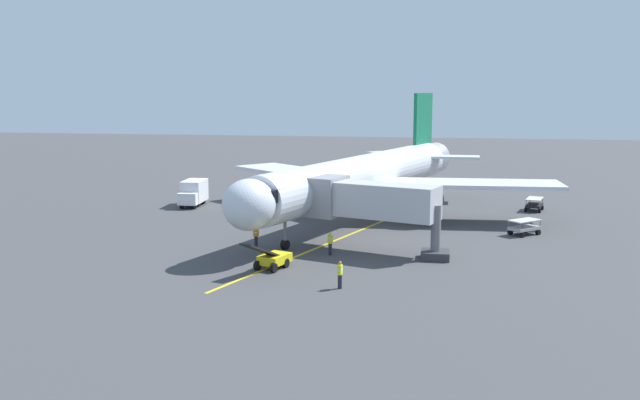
# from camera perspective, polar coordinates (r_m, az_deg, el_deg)

# --- Properties ---
(ground_plane) EXTENTS (220.00, 220.00, 0.00)m
(ground_plane) POSITION_cam_1_polar(r_m,az_deg,el_deg) (66.01, 2.41, -1.48)
(ground_plane) COLOR #424244
(apron_lead_in_line) EXTENTS (13.05, 37.96, 0.01)m
(apron_lead_in_line) POSITION_cam_1_polar(r_m,az_deg,el_deg) (59.25, 2.71, -2.69)
(apron_lead_in_line) COLOR yellow
(apron_lead_in_line) RESTS_ON ground
(airplane) EXTENTS (32.97, 39.20, 11.50)m
(airplane) POSITION_cam_1_polar(r_m,az_deg,el_deg) (64.73, 3.52, 1.89)
(airplane) COLOR silver
(airplane) RESTS_ON ground
(jet_bridge) EXTENTS (11.36, 6.08, 5.40)m
(jet_bridge) POSITION_cam_1_polar(r_m,az_deg,el_deg) (52.39, 3.58, -0.08)
(jet_bridge) COLOR #B7B7BC
(jet_bridge) RESTS_ON ground
(ground_crew_marshaller) EXTENTS (0.32, 0.44, 1.71)m
(ground_crew_marshaller) POSITION_cam_1_polar(r_m,az_deg,el_deg) (42.94, 1.62, -6.03)
(ground_crew_marshaller) COLOR #23232D
(ground_crew_marshaller) RESTS_ON ground
(ground_crew_wing_walker) EXTENTS (0.45, 0.47, 1.71)m
(ground_crew_wing_walker) POSITION_cam_1_polar(r_m,az_deg,el_deg) (51.38, 0.83, -3.51)
(ground_crew_wing_walker) COLOR #23232D
(ground_crew_wing_walker) RESTS_ON ground
(ground_crew_loader) EXTENTS (0.43, 0.30, 1.71)m
(ground_crew_loader) POSITION_cam_1_polar(r_m,az_deg,el_deg) (53.97, -5.20, -2.93)
(ground_crew_loader) COLOR #23232D
(ground_crew_loader) RESTS_ON ground
(box_truck_near_nose) EXTENTS (2.20, 4.70, 2.62)m
(box_truck_near_nose) POSITION_cam_1_polar(r_m,az_deg,el_deg) (73.73, -10.22, 0.59)
(box_truck_near_nose) COLOR white
(box_truck_near_nose) RESTS_ON ground
(baggage_cart_portside) EXTENTS (2.85, 2.80, 1.27)m
(baggage_cart_portside) POSITION_cam_1_polar(r_m,az_deg,el_deg) (60.82, 16.20, -2.11)
(baggage_cart_portside) COLOR #9E9EA3
(baggage_cart_portside) RESTS_ON ground
(baggage_cart_starboard_side) EXTENTS (2.10, 2.87, 1.27)m
(baggage_cart_starboard_side) POSITION_cam_1_polar(r_m,az_deg,el_deg) (72.90, 16.94, -0.34)
(baggage_cart_starboard_side) COLOR black
(baggage_cart_starboard_side) RESTS_ON ground
(belt_loader_rear_apron) EXTENTS (2.61, 4.72, 2.32)m
(belt_loader_rear_apron) POSITION_cam_1_polar(r_m,az_deg,el_deg) (47.72, -3.88, -4.72)
(belt_loader_rear_apron) COLOR yellow
(belt_loader_rear_apron) RESTS_ON ground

